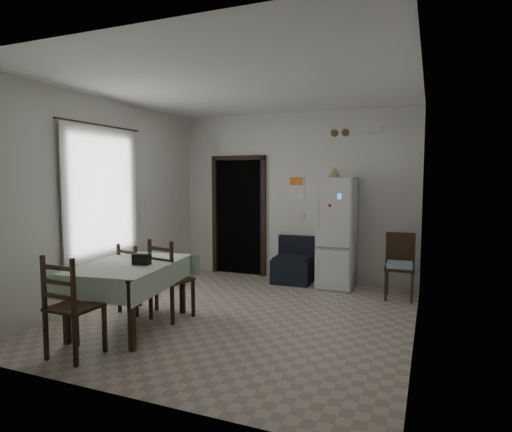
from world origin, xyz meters
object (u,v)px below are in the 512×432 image
at_px(fridge, 337,233).
at_px(dining_table, 130,295).
at_px(dining_chair_far_right, 172,279).
at_px(corner_chair, 400,267).
at_px(navy_seat, 293,260).
at_px(dining_chair_far_left, 138,277).
at_px(dining_chair_near_head, 75,305).

relative_size(fridge, dining_table, 1.21).
bearing_deg(fridge, dining_chair_far_right, -124.93).
bearing_deg(fridge, corner_chair, -20.77).
distance_m(navy_seat, corner_chair, 1.78).
bearing_deg(dining_chair_far_right, fridge, -113.09).
xyz_separation_m(dining_chair_far_left, dining_chair_near_head, (0.34, -1.42, 0.06)).
height_order(fridge, navy_seat, fridge).
distance_m(fridge, dining_chair_far_right, 2.87).
height_order(corner_chair, dining_chair_far_right, dining_chair_far_right).
bearing_deg(navy_seat, corner_chair, -13.47).
distance_m(fridge, dining_chair_near_head, 4.16).
height_order(dining_table, dining_chair_far_left, dining_chair_far_left).
xyz_separation_m(navy_seat, dining_chair_far_left, (-1.43, -2.29, 0.07)).
relative_size(fridge, corner_chair, 1.86).
xyz_separation_m(corner_chair, dining_chair_far_right, (-2.60, -2.00, 0.03)).
height_order(corner_chair, dining_chair_far_left, corner_chair).
height_order(fridge, corner_chair, fridge).
relative_size(dining_chair_far_left, dining_chair_far_right, 0.90).
bearing_deg(dining_chair_far_left, navy_seat, -109.52).
relative_size(navy_seat, corner_chair, 0.81).
height_order(navy_seat, dining_chair_far_right, dining_chair_far_right).
relative_size(dining_table, dining_chair_far_right, 1.46).
height_order(dining_chair_far_left, dining_chair_far_right, dining_chair_far_right).
bearing_deg(dining_chair_far_left, dining_chair_near_head, 116.05).
bearing_deg(navy_seat, fridge, -1.72).
relative_size(dining_chair_far_left, dining_chair_near_head, 0.89).
height_order(navy_seat, dining_chair_far_left, dining_chair_far_left).
bearing_deg(dining_chair_far_left, dining_chair_far_right, -174.13).
distance_m(corner_chair, dining_chair_far_left, 3.71).
bearing_deg(dining_chair_near_head, dining_table, -86.36).
distance_m(dining_table, dining_chair_far_right, 0.55).
height_order(fridge, dining_table, fridge).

